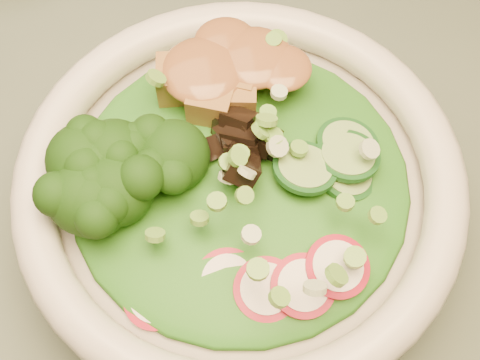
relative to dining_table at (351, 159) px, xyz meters
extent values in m
plane|color=brown|center=(0.00, 0.00, -0.64)|extent=(4.00, 4.00, 0.00)
cube|color=#525E4E|center=(0.00, 0.00, 0.10)|extent=(1.20, 0.80, 0.03)
cylinder|color=silver|center=(-0.12, -0.10, 0.14)|extent=(0.27, 0.27, 0.06)
torus|color=silver|center=(-0.12, -0.10, 0.18)|extent=(0.31, 0.31, 0.03)
ellipsoid|color=#165612|center=(-0.12, -0.10, 0.18)|extent=(0.23, 0.23, 0.03)
ellipsoid|color=brown|center=(-0.13, -0.03, 0.21)|extent=(0.08, 0.06, 0.02)
camera|label=1|loc=(-0.15, -0.31, 0.58)|focal=50.00mm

